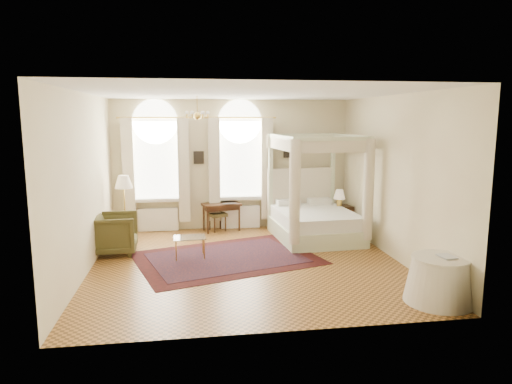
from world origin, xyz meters
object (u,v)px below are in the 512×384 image
at_px(floor_lamp, 124,185).
at_px(side_table, 439,280).
at_px(writing_desk, 221,207).
at_px(nightstand, 342,219).
at_px(canopy_bed, 315,216).
at_px(stool, 217,216).
at_px(coffee_table, 190,239).
at_px(armchair, 114,234).

xyz_separation_m(floor_lamp, side_table, (5.28, -4.32, -0.97)).
height_order(writing_desk, side_table, side_table).
bearing_deg(floor_lamp, nightstand, 2.65).
relative_size(floor_lamp, side_table, 1.46).
distance_m(canopy_bed, nightstand, 1.09).
height_order(writing_desk, stool, writing_desk).
distance_m(canopy_bed, stool, 2.51).
bearing_deg(nightstand, canopy_bed, -145.08).
relative_size(nightstand, writing_desk, 0.63).
relative_size(nightstand, floor_lamp, 0.42).
relative_size(nightstand, stool, 1.26).
height_order(coffee_table, side_table, side_table).
relative_size(stool, floor_lamp, 0.33).
bearing_deg(coffee_table, side_table, -36.84).
relative_size(writing_desk, side_table, 0.97).
bearing_deg(armchair, coffee_table, -111.40).
distance_m(nightstand, writing_desk, 3.07).
bearing_deg(canopy_bed, armchair, -173.17).
xyz_separation_m(canopy_bed, writing_desk, (-2.14, 1.11, 0.05)).
distance_m(canopy_bed, writing_desk, 2.41).
height_order(writing_desk, armchair, armchair).
bearing_deg(stool, canopy_bed, -26.36).
height_order(nightstand, floor_lamp, floor_lamp).
height_order(canopy_bed, armchair, canopy_bed).
bearing_deg(stool, armchair, -144.16).
height_order(canopy_bed, nightstand, canopy_bed).
relative_size(canopy_bed, nightstand, 3.76).
bearing_deg(stool, writing_desk, -0.00).
bearing_deg(floor_lamp, armchair, -97.52).
distance_m(nightstand, stool, 3.15).
height_order(canopy_bed, writing_desk, canopy_bed).
bearing_deg(armchair, floor_lamp, -9.77).
bearing_deg(canopy_bed, floor_lamp, 175.26).
bearing_deg(canopy_bed, writing_desk, 152.57).
distance_m(armchair, coffee_table, 1.67).
bearing_deg(nightstand, armchair, -167.96).
bearing_deg(nightstand, coffee_table, -156.03).
relative_size(canopy_bed, floor_lamp, 1.58).
height_order(canopy_bed, floor_lamp, canopy_bed).
relative_size(nightstand, coffee_table, 0.99).
xyz_separation_m(writing_desk, stool, (-0.10, 0.00, -0.22)).
distance_m(canopy_bed, armchair, 4.56).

